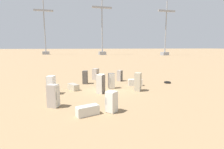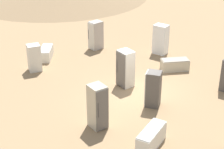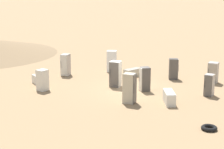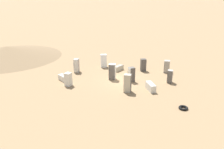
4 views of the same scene
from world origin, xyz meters
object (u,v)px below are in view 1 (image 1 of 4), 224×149
at_px(discarded_fridge_10, 51,85).
at_px(discarded_fridge_3, 73,87).
at_px(discarded_fridge_4, 96,74).
at_px(discarded_fridge_8, 88,110).
at_px(discarded_fridge_7, 101,84).
at_px(discarded_fridge_11, 53,96).
at_px(discarded_fridge_9, 111,102).
at_px(power_pylon_3, 45,38).
at_px(power_pylon_1, 165,39).
at_px(power_pylon_2, 102,37).
at_px(discarded_fridge_2, 85,77).
at_px(discarded_fridge_5, 120,76).
at_px(scrap_tire, 167,82).
at_px(discarded_fridge_1, 111,81).
at_px(discarded_fridge_6, 135,82).
at_px(discarded_fridge_0, 138,82).

bearing_deg(discarded_fridge_10, discarded_fridge_3, -41.22).
relative_size(discarded_fridge_4, discarded_fridge_8, 0.96).
xyz_separation_m(discarded_fridge_7, discarded_fridge_11, (-4.27, -3.01, -0.07)).
bearing_deg(discarded_fridge_9, power_pylon_3, -31.63).
distance_m(power_pylon_1, discarded_fridge_7, 87.76).
height_order(power_pylon_2, discarded_fridge_2, power_pylon_2).
bearing_deg(discarded_fridge_10, power_pylon_3, 25.10).
relative_size(power_pylon_1, discarded_fridge_11, 16.82).
bearing_deg(discarded_fridge_5, scrap_tire, 108.46).
height_order(discarded_fridge_4, discarded_fridge_8, discarded_fridge_4).
relative_size(discarded_fridge_2, scrap_tire, 1.97).
bearing_deg(discarded_fridge_3, discarded_fridge_10, 3.66).
xyz_separation_m(discarded_fridge_8, scrap_tire, (11.10, 7.80, -0.22)).
bearing_deg(discarded_fridge_11, discarded_fridge_9, 93.18).
xyz_separation_m(discarded_fridge_1, discarded_fridge_4, (-0.72, 5.63, -0.06)).
bearing_deg(discarded_fridge_7, discarded_fridge_10, -63.68).
xyz_separation_m(power_pylon_3, discarded_fridge_2, (12.88, -94.83, -9.17)).
xyz_separation_m(discarded_fridge_1, discarded_fridge_11, (-5.80, -4.70, 0.03)).
distance_m(power_pylon_2, scrap_tire, 83.86).
bearing_deg(discarded_fridge_4, discarded_fridge_10, 1.25).
relative_size(discarded_fridge_7, discarded_fridge_11, 1.08).
bearing_deg(discarded_fridge_6, discarded_fridge_7, -50.90).
relative_size(power_pylon_3, discarded_fridge_3, 19.90).
xyz_separation_m(discarded_fridge_2, discarded_fridge_10, (-3.72, -3.98, 0.08)).
xyz_separation_m(power_pylon_3, discarded_fridge_4, (14.62, -92.43, -9.20)).
xyz_separation_m(discarded_fridge_8, discarded_fridge_9, (1.68, 0.13, 0.42)).
bearing_deg(discarded_fridge_0, discarded_fridge_2, 171.83).
distance_m(discarded_fridge_2, discarded_fridge_6, 6.15).
bearing_deg(discarded_fridge_10, discarded_fridge_7, -81.53).
relative_size(power_pylon_1, discarded_fridge_3, 18.09).
relative_size(discarded_fridge_6, discarded_fridge_7, 0.91).
bearing_deg(scrap_tire, discarded_fridge_6, -176.33).
height_order(discarded_fridge_3, discarded_fridge_10, discarded_fridge_10).
height_order(discarded_fridge_8, discarded_fridge_11, discarded_fridge_11).
bearing_deg(discarded_fridge_5, discarded_fridge_4, -76.28).
distance_m(power_pylon_2, discarded_fridge_6, 84.75).
xyz_separation_m(discarded_fridge_6, discarded_fridge_11, (-8.85, -5.24, 0.48)).
bearing_deg(discarded_fridge_4, scrap_tire, 101.72).
bearing_deg(discarded_fridge_2, discarded_fridge_7, -60.63).
bearing_deg(discarded_fridge_4, power_pylon_2, -151.20).
height_order(power_pylon_3, discarded_fridge_9, power_pylon_3).
height_order(discarded_fridge_3, discarded_fridge_4, discarded_fridge_4).
xyz_separation_m(power_pylon_1, discarded_fridge_1, (-49.88, -68.97, -8.24)).
bearing_deg(discarded_fridge_7, discarded_fridge_9, 33.99).
height_order(power_pylon_3, scrap_tire, power_pylon_3).
distance_m(discarded_fridge_2, discarded_fridge_4, 2.97).
relative_size(discarded_fridge_3, scrap_tire, 1.96).
xyz_separation_m(power_pylon_3, discarded_fridge_5, (17.53, -94.33, -9.25)).
height_order(power_pylon_3, discarded_fridge_3, power_pylon_3).
height_order(discarded_fridge_10, discarded_fridge_11, discarded_fridge_10).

